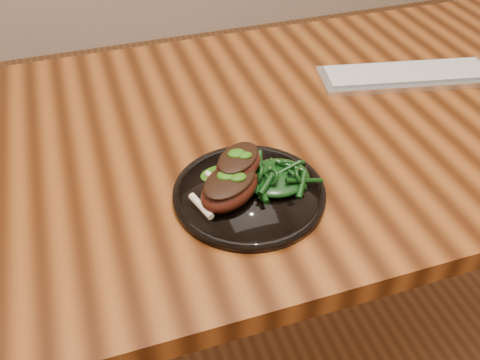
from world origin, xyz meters
The scene contains 7 objects.
desk centered at (0.00, 0.00, 0.67)m, with size 1.60×0.80×0.75m.
plate centered at (-0.13, -0.18, 0.76)m, with size 0.24×0.24×0.01m.
lamb_chop_front centered at (-0.16, -0.19, 0.79)m, with size 0.13×0.13×0.05m.
lamb_chop_back centered at (-0.14, -0.16, 0.80)m, with size 0.11×0.11×0.04m.
herb_smear centered at (-0.16, -0.13, 0.77)m, with size 0.07×0.05×0.00m, color #184D08.
greens_heap centered at (-0.08, -0.18, 0.78)m, with size 0.11×0.10×0.04m.
keyboard centered at (0.32, 0.07, 0.76)m, with size 0.38×0.18×0.02m.
Camera 1 is at (-0.34, -0.78, 1.32)m, focal length 40.00 mm.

